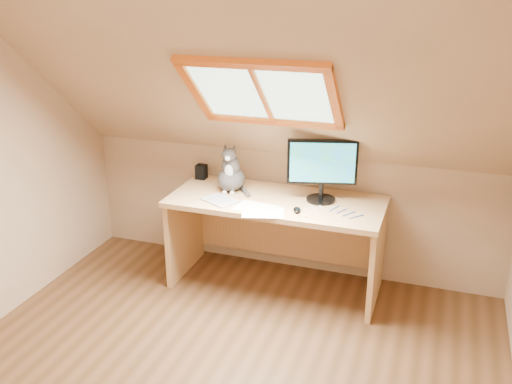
% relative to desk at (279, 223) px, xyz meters
% --- Properties ---
extents(room_shell, '(3.52, 3.52, 2.41)m').
position_rel_desk_xyz_m(room_shell, '(-0.00, -1.54, 0.91)').
color(room_shell, tan).
rests_on(room_shell, ground).
extents(desk, '(1.64, 0.72, 0.75)m').
position_rel_desk_xyz_m(desk, '(0.00, 0.00, 0.00)').
color(desk, tan).
rests_on(desk, ground).
extents(monitor, '(0.51, 0.22, 0.48)m').
position_rel_desk_xyz_m(monitor, '(0.33, 0.00, 0.50)').
color(monitor, black).
rests_on(monitor, desk).
extents(cat, '(0.24, 0.28, 0.40)m').
position_rel_desk_xyz_m(cat, '(-0.40, -0.00, 0.37)').
color(cat, '#46413E').
rests_on(cat, desk).
extents(desk_speaker, '(0.09, 0.09, 0.12)m').
position_rel_desk_xyz_m(desk_speaker, '(-0.74, 0.18, 0.29)').
color(desk_speaker, black).
rests_on(desk_speaker, desk).
extents(graphics_tablet, '(0.31, 0.28, 0.01)m').
position_rel_desk_xyz_m(graphics_tablet, '(-0.39, -0.25, 0.23)').
color(graphics_tablet, '#B2B2B7').
rests_on(graphics_tablet, desk).
extents(mouse, '(0.08, 0.11, 0.03)m').
position_rel_desk_xyz_m(mouse, '(0.21, -0.26, 0.24)').
color(mouse, black).
rests_on(mouse, desk).
extents(papers, '(0.33, 0.27, 0.00)m').
position_rel_desk_xyz_m(papers, '(-0.07, -0.33, 0.23)').
color(papers, white).
rests_on(papers, desk).
extents(cables, '(0.51, 0.26, 0.01)m').
position_rel_desk_xyz_m(cables, '(0.45, -0.19, 0.23)').
color(cables, silver).
rests_on(cables, desk).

